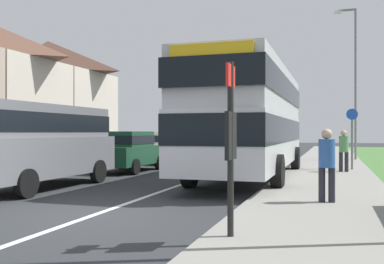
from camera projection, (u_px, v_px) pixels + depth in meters
name	position (u px, v px, depth m)	size (l,w,h in m)	color
ground_plane	(94.00, 215.00, 8.53)	(120.00, 120.00, 0.00)	#2D3033
lane_marking_centre	(206.00, 176.00, 16.16)	(0.14, 60.00, 0.01)	silver
pavement_near_side	(326.00, 185.00, 12.98)	(3.20, 68.00, 0.12)	gray
double_decker_bus	(251.00, 116.00, 15.09)	(2.80, 10.53, 3.70)	#BCBCC1
parked_van_grey	(38.00, 139.00, 12.59)	(2.11, 5.54, 2.35)	slate
parked_car_dark_green	(127.00, 149.00, 17.89)	(1.98, 3.93, 1.62)	#19472D
parked_car_white	(172.00, 146.00, 22.71)	(1.96, 4.16, 1.58)	silver
parked_car_blue	(199.00, 143.00, 27.95)	(1.92, 4.04, 1.65)	navy
pedestrian_at_stop	(327.00, 162.00, 9.35)	(0.34, 0.34, 1.67)	#23232D
pedestrian_walking_away	(344.00, 149.00, 16.50)	(0.34, 0.34, 1.67)	#23232D
bus_stop_sign	(231.00, 136.00, 6.30)	(0.09, 0.52, 2.60)	black
cycle_route_sign	(352.00, 136.00, 17.51)	(0.44, 0.08, 2.52)	slate
street_lamp_mid	(354.00, 75.00, 23.91)	(1.14, 0.20, 8.26)	slate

